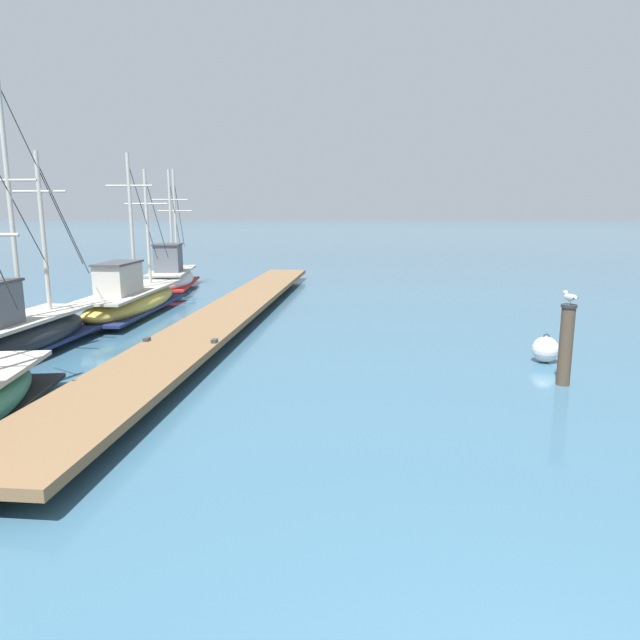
{
  "coord_description": "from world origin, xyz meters",
  "views": [
    {
      "loc": [
        -1.59,
        -2.11,
        3.41
      ],
      "look_at": [
        -2.03,
        8.31,
        1.4
      ],
      "focal_mm": 31.87,
      "sensor_mm": 36.0,
      "label": 1
    }
  ],
  "objects_px": {
    "mooring_piling": "(566,343)",
    "perched_seagull": "(570,297)",
    "fishing_boat_0": "(14,332)",
    "fishing_boat_2": "(172,275)",
    "mooring_buoy": "(545,349)",
    "fishing_boat_1": "(131,299)"
  },
  "relations": [
    {
      "from": "fishing_boat_0",
      "to": "fishing_boat_2",
      "type": "relative_size",
      "value": 1.08
    },
    {
      "from": "mooring_piling",
      "to": "perched_seagull",
      "type": "distance_m",
      "value": 0.92
    },
    {
      "from": "fishing_boat_0",
      "to": "mooring_buoy",
      "type": "height_order",
      "value": "fishing_boat_0"
    },
    {
      "from": "fishing_boat_2",
      "to": "fishing_boat_1",
      "type": "bearing_deg",
      "value": -85.21
    },
    {
      "from": "fishing_boat_2",
      "to": "perched_seagull",
      "type": "xyz_separation_m",
      "value": [
        11.91,
        -13.42,
        1.15
      ]
    },
    {
      "from": "fishing_boat_1",
      "to": "perched_seagull",
      "type": "distance_m",
      "value": 13.48
    },
    {
      "from": "fishing_boat_1",
      "to": "mooring_piling",
      "type": "relative_size",
      "value": 4.39
    },
    {
      "from": "fishing_boat_0",
      "to": "mooring_piling",
      "type": "bearing_deg",
      "value": -7.12
    },
    {
      "from": "fishing_boat_2",
      "to": "mooring_piling",
      "type": "bearing_deg",
      "value": -48.39
    },
    {
      "from": "mooring_piling",
      "to": "perched_seagull",
      "type": "xyz_separation_m",
      "value": [
        0.0,
        -0.01,
        0.92
      ]
    },
    {
      "from": "fishing_boat_2",
      "to": "perched_seagull",
      "type": "relative_size",
      "value": 17.49
    },
    {
      "from": "fishing_boat_1",
      "to": "mooring_buoy",
      "type": "bearing_deg",
      "value": -24.88
    },
    {
      "from": "fishing_boat_2",
      "to": "perched_seagull",
      "type": "bearing_deg",
      "value": -48.4
    },
    {
      "from": "perched_seagull",
      "to": "mooring_buoy",
      "type": "distance_m",
      "value": 2.29
    },
    {
      "from": "fishing_boat_0",
      "to": "fishing_boat_2",
      "type": "distance_m",
      "value": 11.91
    },
    {
      "from": "mooring_piling",
      "to": "perched_seagull",
      "type": "height_order",
      "value": "perched_seagull"
    },
    {
      "from": "fishing_boat_1",
      "to": "perched_seagull",
      "type": "bearing_deg",
      "value": -32.03
    },
    {
      "from": "mooring_piling",
      "to": "mooring_buoy",
      "type": "distance_m",
      "value": 1.83
    },
    {
      "from": "fishing_boat_1",
      "to": "mooring_buoy",
      "type": "xyz_separation_m",
      "value": [
        11.62,
        -5.39,
        -0.27
      ]
    },
    {
      "from": "fishing_boat_1",
      "to": "perched_seagull",
      "type": "xyz_separation_m",
      "value": [
        11.39,
        -7.12,
        1.2
      ]
    },
    {
      "from": "fishing_boat_1",
      "to": "fishing_boat_2",
      "type": "relative_size",
      "value": 1.13
    },
    {
      "from": "fishing_boat_0",
      "to": "fishing_boat_2",
      "type": "bearing_deg",
      "value": 89.37
    }
  ]
}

